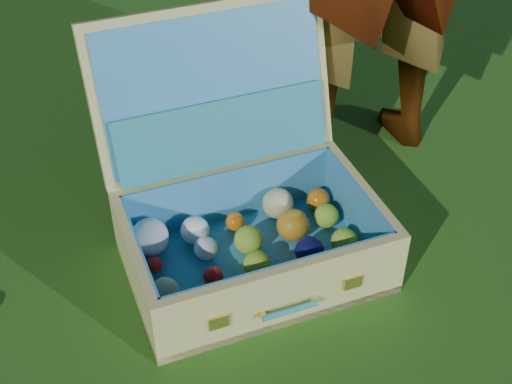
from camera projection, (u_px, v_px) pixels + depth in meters
name	position (u px, v px, depth m)	size (l,w,h in m)	color
ground	(243.00, 305.00, 1.89)	(60.00, 60.00, 0.00)	#215114
suitcase	(240.00, 197.00, 1.96)	(0.88, 0.86, 0.63)	#D9CC74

